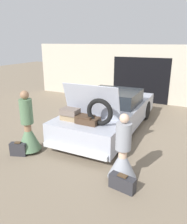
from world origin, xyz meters
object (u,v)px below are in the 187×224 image
(suitcase_beside_left_person, at_px, (18,149))
(car, at_px, (110,112))
(person_left, at_px, (28,131))
(person_right, at_px, (123,157))
(suitcase_beside_right_person, at_px, (122,183))

(suitcase_beside_left_person, bearing_deg, car, 62.72)
(person_left, height_order, person_right, person_left)
(suitcase_beside_left_person, distance_m, suitcase_beside_right_person, 2.98)
(person_left, xyz_separation_m, person_right, (2.73, -0.11, -0.07))
(suitcase_beside_right_person, bearing_deg, person_left, 171.15)
(person_right, relative_size, suitcase_beside_left_person, 3.31)
(person_right, distance_m, suitcase_beside_right_person, 0.53)
(person_left, height_order, suitcase_beside_right_person, person_left)
(person_left, relative_size, suitcase_beside_left_person, 3.72)
(car, xyz_separation_m, person_left, (-1.37, -2.59, 0.02))
(person_left, relative_size, suitcase_beside_right_person, 3.00)
(person_left, bearing_deg, suitcase_beside_left_person, -19.18)
(person_left, distance_m, suitcase_beside_right_person, 2.93)
(person_left, height_order, suitcase_beside_left_person, person_left)
(car, bearing_deg, suitcase_beside_right_person, -63.87)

